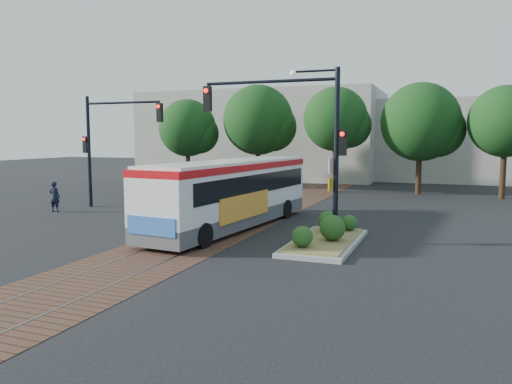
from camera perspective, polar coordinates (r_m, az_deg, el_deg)
ground at (r=20.51m, az=-4.65°, el=-4.43°), size 120.00×120.00×0.00m
trackbed at (r=24.12m, az=-0.54°, el=-2.78°), size 3.60×40.00×0.02m
tree_row at (r=35.41m, az=8.76°, el=7.90°), size 26.40×5.60×7.67m
warehouses at (r=47.82m, az=9.85°, el=6.20°), size 40.00×13.00×8.00m
city_bus at (r=20.90m, az=-2.77°, el=0.17°), size 3.31×10.78×2.84m
traffic_island at (r=18.04m, az=8.06°, el=-4.89°), size 2.20×5.20×1.13m
signal_pole_main at (r=18.03m, az=5.33°, el=7.37°), size 5.49×0.46×6.00m
signal_pole_left at (r=27.99m, az=-16.80°, el=6.14°), size 4.99×0.34×6.00m
officer at (r=27.47m, az=-22.02°, el=-0.51°), size 0.61×0.44×1.56m
parked_car at (r=31.98m, az=-9.70°, el=0.49°), size 4.61×2.72×1.25m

